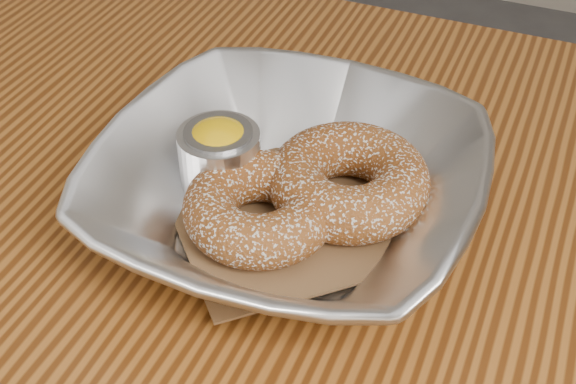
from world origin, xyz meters
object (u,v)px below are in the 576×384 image
at_px(donut_front, 260,207).
at_px(ramekin, 220,156).
at_px(donut_back, 349,181).
at_px(serving_bowl, 288,191).

bearing_deg(donut_front, ramekin, 144.98).
height_order(donut_back, donut_front, donut_back).
relative_size(donut_front, ramekin, 1.78).
xyz_separation_m(serving_bowl, donut_back, (0.03, 0.03, -0.00)).
height_order(donut_back, ramekin, ramekin).
bearing_deg(serving_bowl, ramekin, 167.78).
distance_m(donut_back, donut_front, 0.06).
bearing_deg(donut_front, serving_bowl, 56.88).
height_order(serving_bowl, donut_front, serving_bowl).
bearing_deg(ramekin, donut_front, -35.02).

